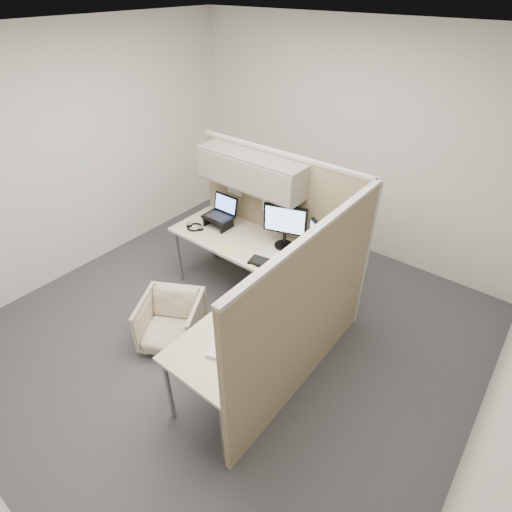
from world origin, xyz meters
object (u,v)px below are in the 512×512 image
Objects in this scene: desk at (250,277)px; monitor_left at (285,223)px; office_chair at (171,319)px; keyboard at (272,265)px.

monitor_left is at bearing 91.30° from desk.
office_chair is 1.46m from monitor_left.
desk reaches higher than office_chair.
keyboard is (0.10, 0.22, 0.05)m from desk.
monitor_left reaches higher than keyboard.
monitor_left reaches higher than office_chair.
keyboard is (0.60, 0.82, 0.45)m from office_chair.
office_chair is 1.26× the size of keyboard.
keyboard reaches higher than office_chair.
keyboard is (0.11, -0.36, -0.26)m from monitor_left.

